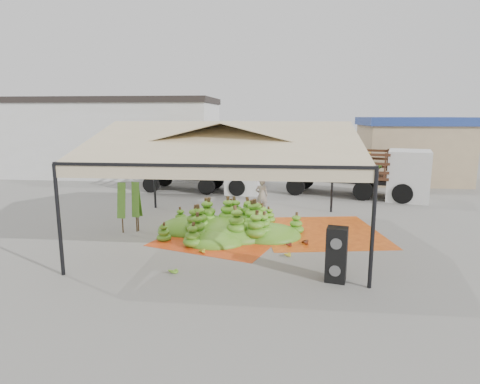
# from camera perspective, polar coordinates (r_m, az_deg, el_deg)

# --- Properties ---
(ground) EXTENTS (90.00, 90.00, 0.00)m
(ground) POSITION_cam_1_polar(r_m,az_deg,el_deg) (14.35, -1.42, -6.21)
(ground) COLOR slate
(ground) RESTS_ON ground
(canopy_tent) EXTENTS (8.10, 8.10, 4.00)m
(canopy_tent) POSITION_cam_1_polar(r_m,az_deg,el_deg) (13.75, -1.49, 7.05)
(canopy_tent) COLOR black
(canopy_tent) RESTS_ON ground
(building_white) EXTENTS (14.30, 6.30, 5.40)m
(building_white) POSITION_cam_1_polar(r_m,az_deg,el_deg) (30.05, -17.29, 7.50)
(building_white) COLOR silver
(building_white) RESTS_ON ground
(building_tan) EXTENTS (6.30, 5.30, 4.10)m
(building_tan) POSITION_cam_1_polar(r_m,az_deg,el_deg) (27.93, 23.17, 5.59)
(building_tan) COLOR tan
(building_tan) RESTS_ON ground
(tarp_left) EXTENTS (4.84, 4.72, 0.01)m
(tarp_left) POSITION_cam_1_polar(r_m,az_deg,el_deg) (14.10, -2.67, -6.51)
(tarp_left) COLOR #D94714
(tarp_left) RESTS_ON ground
(tarp_right) EXTENTS (4.78, 4.95, 0.01)m
(tarp_right) POSITION_cam_1_polar(r_m,az_deg,el_deg) (15.08, 11.50, -5.56)
(tarp_right) COLOR orange
(tarp_right) RESTS_ON ground
(banana_heap) EXTENTS (6.51, 5.81, 1.18)m
(banana_heap) POSITION_cam_1_polar(r_m,az_deg,el_deg) (14.49, -1.38, -3.62)
(banana_heap) COLOR #45841B
(banana_heap) RESTS_ON ground
(hand_yellow_a) EXTENTS (0.50, 0.46, 0.19)m
(hand_yellow_a) POSITION_cam_1_polar(r_m,az_deg,el_deg) (12.40, 6.52, -8.62)
(hand_yellow_a) COLOR gold
(hand_yellow_a) RESTS_ON ground
(hand_yellow_b) EXTENTS (0.53, 0.50, 0.19)m
(hand_yellow_b) POSITION_cam_1_polar(r_m,az_deg,el_deg) (12.58, -5.72, -8.30)
(hand_yellow_b) COLOR gold
(hand_yellow_b) RESTS_ON ground
(hand_red_a) EXTENTS (0.48, 0.43, 0.18)m
(hand_red_a) POSITION_cam_1_polar(r_m,az_deg,el_deg) (13.32, 6.70, -7.24)
(hand_red_a) COLOR #572214
(hand_red_a) RESTS_ON ground
(hand_red_b) EXTENTS (0.57, 0.50, 0.23)m
(hand_red_b) POSITION_cam_1_polar(r_m,az_deg,el_deg) (13.51, 8.87, -6.93)
(hand_red_b) COLOR #603016
(hand_red_b) RESTS_ON ground
(hand_green) EXTENTS (0.53, 0.51, 0.19)m
(hand_green) POSITION_cam_1_polar(r_m,az_deg,el_deg) (11.25, -9.63, -10.77)
(hand_green) COLOR #427318
(hand_green) RESTS_ON ground
(hanging_bunches) EXTENTS (1.74, 0.24, 0.20)m
(hanging_bunches) POSITION_cam_1_polar(r_m,az_deg,el_deg) (13.24, 2.32, 3.94)
(hanging_bunches) COLOR #437518
(hanging_bunches) RESTS_ON ground
(speaker_stack) EXTENTS (0.61, 0.56, 1.43)m
(speaker_stack) POSITION_cam_1_polar(r_m,az_deg,el_deg) (10.64, 13.55, -8.64)
(speaker_stack) COLOR black
(speaker_stack) RESTS_ON ground
(banana_leaves) EXTENTS (0.96, 1.36, 3.70)m
(banana_leaves) POSITION_cam_1_polar(r_m,az_deg,el_deg) (15.50, -15.05, -5.30)
(banana_leaves) COLOR #3F7B20
(banana_leaves) RESTS_ON ground
(vendor) EXTENTS (0.55, 0.37, 1.50)m
(vendor) POSITION_cam_1_polar(r_m,az_deg,el_deg) (17.63, 3.09, -0.50)
(vendor) COLOR gray
(vendor) RESTS_ON ground
(truck_left) EXTENTS (6.85, 2.88, 2.29)m
(truck_left) POSITION_cam_1_polar(r_m,az_deg,el_deg) (22.56, -4.80, 3.68)
(truck_left) COLOR #4D3819
(truck_left) RESTS_ON ground
(truck_right) EXTENTS (7.66, 4.42, 2.49)m
(truck_right) POSITION_cam_1_polar(r_m,az_deg,el_deg) (21.98, 16.73, 3.40)
(truck_right) COLOR #532F1B
(truck_right) RESTS_ON ground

